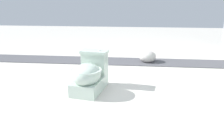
# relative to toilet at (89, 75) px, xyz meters

# --- Properties ---
(ground_plane) EXTENTS (14.00, 14.00, 0.00)m
(ground_plane) POSITION_rel_toilet_xyz_m (-0.14, -0.04, -0.22)
(ground_plane) COLOR beige
(gravel_strip) EXTENTS (0.56, 8.00, 0.01)m
(gravel_strip) POSITION_rel_toilet_xyz_m (-1.47, 0.46, -0.21)
(gravel_strip) COLOR #4C4C51
(gravel_strip) RESTS_ON ground
(toilet) EXTENTS (0.69, 0.48, 0.52)m
(toilet) POSITION_rel_toilet_xyz_m (0.00, 0.00, 0.00)
(toilet) COLOR #B2C6B7
(toilet) RESTS_ON ground
(boulder_near) EXTENTS (0.44, 0.45, 0.23)m
(boulder_near) POSITION_rel_toilet_xyz_m (-1.48, 0.85, -0.11)
(boulder_near) COLOR #B7B2AD
(boulder_near) RESTS_ON ground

